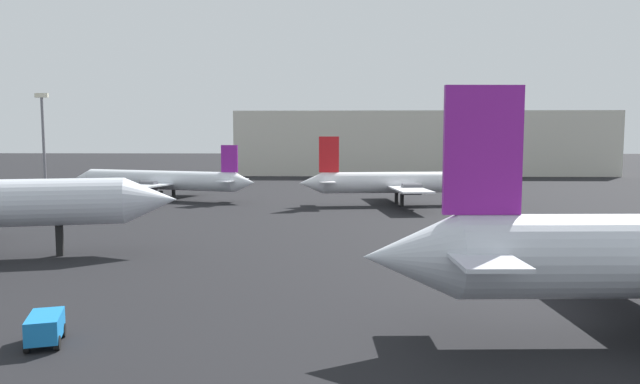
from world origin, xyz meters
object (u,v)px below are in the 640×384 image
object	(u,v)px
airplane_far_right	(161,180)
light_mast_left	(43,133)
airplane_far_left	(406,182)
baggage_cart	(45,327)

from	to	relation	value
airplane_far_right	light_mast_left	xyz separation A→B (m)	(-29.30, 24.45, 6.89)
airplane_far_right	light_mast_left	bearing A→B (deg)	-22.08
airplane_far_left	airplane_far_right	bearing A→B (deg)	163.40
airplane_far_right	light_mast_left	distance (m)	38.78
airplane_far_left	baggage_cart	world-z (taller)	airplane_far_left
airplane_far_left	baggage_cart	xyz separation A→B (m)	(-21.17, -52.32, -2.18)
airplane_far_right	baggage_cart	world-z (taller)	airplane_far_right
airplane_far_left	airplane_far_right	distance (m)	34.31
airplane_far_left	light_mast_left	size ratio (longest dim) A/B	1.69
airplane_far_left	light_mast_left	bearing A→B (deg)	147.30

